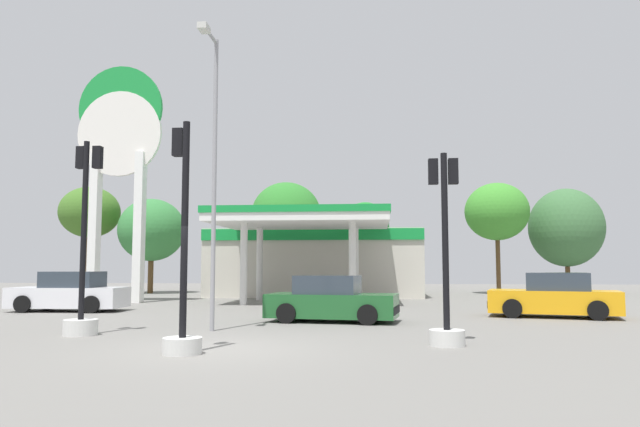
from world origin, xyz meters
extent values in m
plane|color=slate|center=(0.00, 0.00, 0.00)|extent=(90.00, 90.00, 0.00)
cube|color=beige|center=(-0.10, 22.11, 1.86)|extent=(11.86, 6.05, 3.72)
cube|color=#148C38|center=(-0.10, 19.03, 3.37)|extent=(11.86, 0.12, 0.60)
cube|color=white|center=(-0.10, 15.50, 3.78)|extent=(8.00, 6.57, 0.35)
cube|color=#148C38|center=(-0.10, 15.50, 4.11)|extent=(8.10, 6.67, 0.30)
cylinder|color=silver|center=(-2.50, 13.69, 1.80)|extent=(0.32, 0.32, 3.61)
cylinder|color=silver|center=(2.30, 13.69, 1.80)|extent=(0.32, 0.32, 3.61)
cylinder|color=silver|center=(-2.50, 17.30, 1.80)|extent=(0.32, 0.32, 3.61)
cylinder|color=silver|center=(2.30, 17.30, 1.80)|extent=(0.32, 0.32, 3.61)
cube|color=#4C4C51|center=(-0.10, 15.50, 0.55)|extent=(0.90, 0.60, 1.10)
cube|color=white|center=(-9.98, 14.84, 3.55)|extent=(0.40, 0.56, 7.10)
cube|color=white|center=(-7.78, 14.84, 3.55)|extent=(0.40, 0.56, 7.10)
cylinder|color=white|center=(-8.88, 14.84, 8.03)|extent=(4.11, 0.22, 4.11)
cylinder|color=#198C38|center=(-8.88, 14.86, 9.26)|extent=(4.11, 0.22, 4.11)
cube|color=white|center=(-8.88, 14.90, 8.64)|extent=(3.78, 0.08, 0.74)
cylinder|color=black|center=(-9.59, 8.66, 0.32)|extent=(0.64, 0.24, 0.64)
cylinder|color=black|center=(-9.63, 10.37, 0.32)|extent=(0.64, 0.24, 0.64)
cylinder|color=black|center=(-7.00, 8.73, 0.32)|extent=(0.64, 0.24, 0.64)
cylinder|color=black|center=(-7.04, 10.44, 0.32)|extent=(0.64, 0.24, 0.64)
cube|color=silver|center=(-8.31, 9.55, 0.53)|extent=(4.22, 1.86, 0.76)
cube|color=#2D3842|center=(-8.17, 9.56, 1.18)|extent=(2.03, 1.61, 0.64)
cube|color=black|center=(-10.36, 9.50, 0.42)|extent=(0.16, 1.67, 0.24)
cylinder|color=black|center=(7.77, 8.06, 0.32)|extent=(0.66, 0.37, 0.63)
cylinder|color=black|center=(8.20, 9.70, 0.32)|extent=(0.66, 0.37, 0.63)
cylinder|color=black|center=(10.25, 7.42, 0.32)|extent=(0.66, 0.37, 0.63)
cylinder|color=black|center=(10.68, 9.05, 0.32)|extent=(0.66, 0.37, 0.63)
cube|color=orange|center=(9.23, 8.56, 0.52)|extent=(4.44, 2.72, 0.75)
cube|color=#2D3842|center=(9.37, 8.52, 1.17)|extent=(2.29, 1.98, 0.63)
cube|color=black|center=(7.26, 9.07, 0.41)|extent=(0.53, 1.62, 0.24)
cylinder|color=black|center=(3.28, 6.86, 0.30)|extent=(0.63, 0.29, 0.60)
cylinder|color=black|center=(3.06, 5.26, 0.30)|extent=(0.63, 0.29, 0.60)
cylinder|color=black|center=(0.86, 7.21, 0.30)|extent=(0.63, 0.29, 0.60)
cylinder|color=black|center=(0.63, 5.60, 0.30)|extent=(0.63, 0.29, 0.60)
cube|color=#1E5928|center=(1.96, 6.23, 0.50)|extent=(4.15, 2.20, 0.72)
cube|color=#2D3842|center=(1.82, 6.25, 1.12)|extent=(2.07, 1.72, 0.60)
cube|color=black|center=(3.88, 5.96, 0.40)|extent=(0.33, 1.57, 0.23)
cylinder|color=silver|center=(-4.00, 2.08, 0.20)|extent=(0.83, 0.83, 0.39)
cylinder|color=black|center=(-4.00, 2.08, 2.63)|extent=(0.14, 0.14, 4.48)
cube|color=black|center=(-4.22, 2.24, 4.49)|extent=(0.21, 0.20, 0.57)
sphere|color=red|center=(-4.22, 2.37, 4.67)|extent=(0.15, 0.15, 0.15)
sphere|color=#D89E0C|center=(-4.22, 2.37, 4.49)|extent=(0.15, 0.15, 0.15)
sphere|color=green|center=(-4.22, 2.37, 4.31)|extent=(0.15, 0.15, 0.15)
cube|color=black|center=(-3.78, 2.24, 4.49)|extent=(0.21, 0.20, 0.57)
sphere|color=red|center=(-3.78, 2.37, 4.67)|extent=(0.15, 0.15, 0.15)
sphere|color=#D89E0C|center=(-3.78, 2.37, 4.49)|extent=(0.15, 0.15, 0.15)
sphere|color=green|center=(-3.78, 2.37, 4.31)|extent=(0.15, 0.15, 0.15)
cylinder|color=silver|center=(-0.46, -0.75, 0.16)|extent=(0.76, 0.76, 0.32)
cylinder|color=black|center=(-0.46, -0.75, 2.47)|extent=(0.14, 0.14, 4.29)
cube|color=black|center=(-0.68, -0.59, 4.23)|extent=(0.21, 0.20, 0.57)
sphere|color=red|center=(-0.68, -0.47, 4.41)|extent=(0.15, 0.15, 0.15)
sphere|color=#D89E0C|center=(-0.68, -0.47, 4.23)|extent=(0.15, 0.15, 0.15)
sphere|color=green|center=(-0.68, -0.47, 4.05)|extent=(0.15, 0.15, 0.15)
cylinder|color=silver|center=(4.82, 0.96, 0.17)|extent=(0.77, 0.77, 0.34)
cylinder|color=black|center=(4.82, 0.96, 2.27)|extent=(0.14, 0.14, 3.86)
cube|color=black|center=(4.60, 1.12, 3.82)|extent=(0.21, 0.20, 0.57)
sphere|color=red|center=(4.60, 1.24, 4.00)|extent=(0.15, 0.15, 0.15)
sphere|color=#D89E0C|center=(4.60, 1.24, 3.82)|extent=(0.15, 0.15, 0.15)
sphere|color=green|center=(4.60, 1.24, 3.64)|extent=(0.15, 0.15, 0.15)
cube|color=black|center=(5.04, 1.12, 3.82)|extent=(0.21, 0.20, 0.57)
sphere|color=red|center=(5.04, 1.24, 4.00)|extent=(0.15, 0.15, 0.15)
sphere|color=#D89E0C|center=(5.04, 1.24, 3.82)|extent=(0.15, 0.15, 0.15)
sphere|color=green|center=(5.04, 1.24, 3.64)|extent=(0.15, 0.15, 0.15)
cylinder|color=brown|center=(-15.06, 24.46, 1.86)|extent=(0.27, 0.27, 3.72)
ellipsoid|color=#3E6B24|center=(-15.06, 24.46, 5.16)|extent=(3.83, 3.83, 3.27)
cylinder|color=brown|center=(-10.79, 24.15, 1.21)|extent=(0.34, 0.34, 2.41)
ellipsoid|color=#347A3B|center=(-10.79, 24.15, 3.97)|extent=(4.16, 4.16, 3.93)
cylinder|color=brown|center=(-2.34, 25.02, 1.65)|extent=(0.34, 0.34, 3.30)
ellipsoid|color=#2F7A2C|center=(-2.34, 25.02, 4.94)|extent=(4.39, 4.39, 4.11)
cylinder|color=brown|center=(2.63, 26.61, 1.55)|extent=(0.38, 0.38, 3.10)
ellipsoid|color=#1F822A|center=(2.63, 26.61, 4.27)|extent=(3.12, 3.12, 3.16)
cylinder|color=brown|center=(10.72, 24.97, 1.79)|extent=(0.27, 0.27, 3.57)
ellipsoid|color=#3E8D2E|center=(10.72, 24.97, 5.03)|extent=(3.88, 3.88, 3.53)
cylinder|color=brown|center=(15.34, 26.74, 1.20)|extent=(0.30, 0.30, 2.40)
ellipsoid|color=#3B693B|center=(15.34, 26.74, 4.13)|extent=(4.61, 4.61, 4.95)
cylinder|color=gray|center=(-1.02, 3.37, 3.97)|extent=(0.12, 0.12, 7.93)
cylinder|color=gray|center=(-1.02, 2.77, 7.83)|extent=(0.09, 1.20, 0.09)
cube|color=beige|center=(-1.02, 2.17, 7.78)|extent=(0.24, 0.44, 0.16)
camera|label=1|loc=(3.32, -12.25, 1.72)|focal=33.49mm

